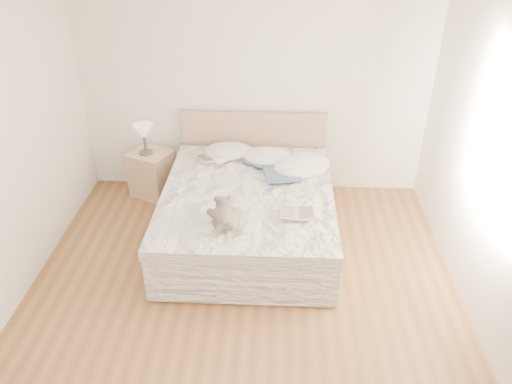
% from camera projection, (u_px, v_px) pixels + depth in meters
% --- Properties ---
extents(floor, '(4.00, 4.50, 0.00)m').
position_uv_depth(floor, '(240.00, 314.00, 4.39)').
color(floor, brown).
rests_on(floor, ground).
extents(wall_back, '(4.00, 0.02, 2.70)m').
position_uv_depth(wall_back, '(253.00, 81.00, 5.61)').
color(wall_back, white).
rests_on(wall_back, ground).
extents(window, '(0.02, 1.30, 1.10)m').
position_uv_depth(window, '(499.00, 157.00, 3.81)').
color(window, white).
rests_on(window, wall_right).
extents(bed, '(1.72, 2.14, 1.00)m').
position_uv_depth(bed, '(248.00, 210.00, 5.25)').
color(bed, tan).
rests_on(bed, floor).
extents(nightstand, '(0.58, 0.55, 0.56)m').
position_uv_depth(nightstand, '(152.00, 173.00, 5.98)').
color(nightstand, tan).
rests_on(nightstand, floor).
extents(table_lamp, '(0.26, 0.26, 0.36)m').
position_uv_depth(table_lamp, '(144.00, 133.00, 5.68)').
color(table_lamp, '#45413C').
rests_on(table_lamp, nightstand).
extents(pillow_left, '(0.61, 0.47, 0.17)m').
position_uv_depth(pillow_left, '(228.00, 151.00, 5.68)').
color(pillow_left, silver).
rests_on(pillow_left, bed).
extents(pillow_middle, '(0.60, 0.45, 0.17)m').
position_uv_depth(pillow_middle, '(267.00, 157.00, 5.57)').
color(pillow_middle, white).
rests_on(pillow_middle, bed).
extents(pillow_right, '(0.79, 0.70, 0.19)m').
position_uv_depth(pillow_right, '(302.00, 166.00, 5.39)').
color(pillow_right, white).
rests_on(pillow_right, bed).
extents(blouse, '(0.67, 0.70, 0.02)m').
position_uv_depth(blouse, '(280.00, 170.00, 5.33)').
color(blouse, navy).
rests_on(blouse, bed).
extents(photo_book, '(0.39, 0.37, 0.02)m').
position_uv_depth(photo_book, '(212.00, 159.00, 5.54)').
color(photo_book, white).
rests_on(photo_book, bed).
extents(childrens_book, '(0.34, 0.24, 0.02)m').
position_uv_depth(childrens_book, '(297.00, 213.00, 4.62)').
color(childrens_book, beige).
rests_on(childrens_book, bed).
extents(teddy_bear, '(0.30, 0.39, 0.19)m').
position_uv_depth(teddy_bear, '(223.00, 222.00, 4.46)').
color(teddy_bear, '#5F574A').
rests_on(teddy_bear, bed).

